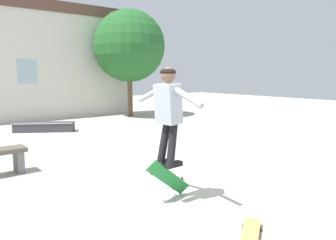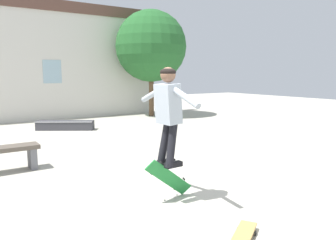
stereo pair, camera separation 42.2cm
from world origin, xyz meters
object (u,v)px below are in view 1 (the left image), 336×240
at_px(skater, 168,108).
at_px(skate_ledge, 44,127).
at_px(skateboard_flipping, 168,178).
at_px(skateboard_resting, 250,234).
at_px(tree_right, 129,46).

bearing_deg(skater, skate_ledge, 82.69).
distance_m(skater, skateboard_flipping, 1.02).
distance_m(skate_ledge, skateboard_flipping, 6.90).
distance_m(skater, skateboard_resting, 1.90).
relative_size(skate_ledge, skateboard_flipping, 2.19).
bearing_deg(skate_ledge, skateboard_flipping, -61.70).
bearing_deg(tree_right, skate_ledge, -159.72).
xyz_separation_m(skateboard_flipping, skateboard_resting, (-0.02, -1.46, -0.26)).
xyz_separation_m(tree_right, skateboard_flipping, (-4.69, -8.43, -2.64)).
xyz_separation_m(skate_ledge, skater, (-0.55, -6.93, 1.20)).
xyz_separation_m(skater, skateboard_flipping, (0.05, 0.05, -1.02)).
xyz_separation_m(tree_right, skate_ledge, (-4.19, -1.55, -2.82)).
bearing_deg(skate_ledge, skater, -62.06).
bearing_deg(skateboard_flipping, skate_ledge, 79.79).
bearing_deg(skateboard_resting, skate_ledge, 54.42).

